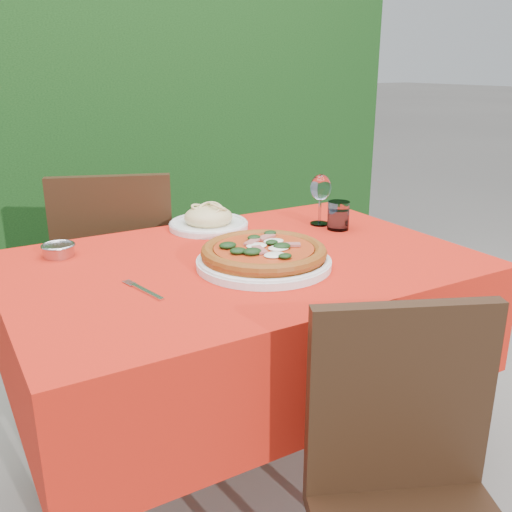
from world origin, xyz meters
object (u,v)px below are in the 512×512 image
fork (147,292)px  water_glass (338,217)px  steel_ramekin (59,251)px  chair_far (118,274)px  pizza_plate (264,255)px  chair_near (411,493)px  wine_glass (321,190)px  pasta_plate (208,220)px

fork → water_glass: bearing=3.6°
fork → steel_ramekin: bearing=95.2°
chair_far → pizza_plate: 0.80m
chair_near → steel_ramekin: chair_near is taller
pizza_plate → wine_glass: 0.47m
pizza_plate → steel_ramekin: pizza_plate is taller
pasta_plate → fork: size_ratio=1.48×
pizza_plate → wine_glass: bearing=35.0°
wine_glass → chair_far: bearing=140.3°
pizza_plate → pasta_plate: bearing=85.1°
chair_near → pasta_plate: chair_near is taller
chair_near → chair_far: (-0.15, 1.35, 0.04)m
water_glass → wine_glass: (-0.02, 0.08, 0.08)m
pasta_plate → steel_ramekin: size_ratio=3.03×
pasta_plate → wine_glass: size_ratio=1.52×
fork → chair_near: bearing=-75.4°
chair_near → pizza_plate: (0.04, 0.61, 0.30)m
fork → chair_far: bearing=66.7°
pizza_plate → pasta_plate: size_ratio=1.47×
water_glass → fork: water_glass is taller
steel_ramekin → pizza_plate: bearing=-38.5°
pasta_plate → water_glass: (0.36, -0.23, 0.02)m
chair_far → pasta_plate: bearing=145.0°
steel_ramekin → wine_glass: bearing=-6.7°
pizza_plate → pasta_plate: 0.42m
pizza_plate → steel_ramekin: (-0.46, 0.36, -0.02)m
chair_near → water_glass: water_glass is taller
pizza_plate → steel_ramekin: bearing=141.5°
chair_near → pasta_plate: (0.07, 1.03, 0.30)m
pizza_plate → pasta_plate: pasta_plate is taller
pasta_plate → wine_glass: wine_glass is taller
wine_glass → pizza_plate: bearing=-145.0°
fork → steel_ramekin: size_ratio=2.05×
pizza_plate → fork: (-0.34, -0.02, -0.03)m
chair_near → fork: bearing=140.7°
pizza_plate → fork: bearing=-176.5°
pasta_plate → water_glass: size_ratio=2.80×
chair_near → chair_far: bearing=120.3°
chair_near → pizza_plate: bearing=110.5°
fork → steel_ramekin: 0.40m
chair_near → steel_ramekin: bearing=137.2°
chair_far → fork: bearing=99.3°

